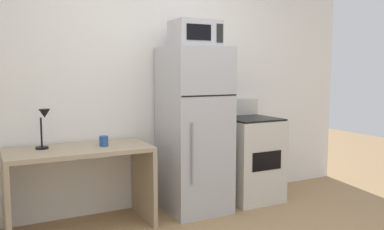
% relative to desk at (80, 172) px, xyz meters
% --- Properties ---
extents(wall_back_white, '(5.00, 0.10, 2.60)m').
position_rel_desk_xyz_m(wall_back_white, '(0.89, 0.38, 0.77)').
color(wall_back_white, white).
rests_on(wall_back_white, ground).
extents(desk, '(1.26, 0.61, 0.75)m').
position_rel_desk_xyz_m(desk, '(0.00, 0.00, 0.00)').
color(desk, tan).
rests_on(desk, ground).
extents(desk_lamp, '(0.14, 0.12, 0.35)m').
position_rel_desk_xyz_m(desk_lamp, '(-0.28, 0.08, 0.46)').
color(desk_lamp, black).
rests_on(desk_lamp, desk).
extents(coffee_mug, '(0.08, 0.08, 0.09)m').
position_rel_desk_xyz_m(coffee_mug, '(0.22, -0.02, 0.27)').
color(coffee_mug, '#264C99').
rests_on(coffee_mug, desk).
extents(refrigerator, '(0.61, 0.66, 1.67)m').
position_rel_desk_xyz_m(refrigerator, '(1.16, -0.01, 0.30)').
color(refrigerator, '#B7B7BC').
rests_on(refrigerator, ground).
extents(microwave, '(0.46, 0.35, 0.26)m').
position_rel_desk_xyz_m(microwave, '(1.16, -0.03, 1.27)').
color(microwave, '#B7B7BC').
rests_on(microwave, refrigerator).
extents(oven_range, '(0.58, 0.61, 1.10)m').
position_rel_desk_xyz_m(oven_range, '(1.87, 0.01, -0.06)').
color(oven_range, beige).
rests_on(oven_range, ground).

